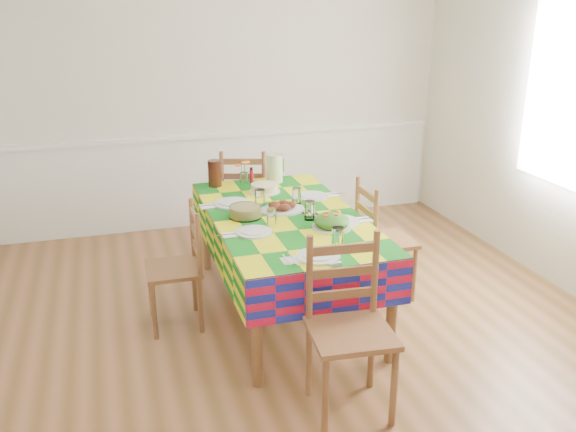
# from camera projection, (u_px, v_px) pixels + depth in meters

# --- Properties ---
(room) EXTENTS (4.58, 5.08, 2.78)m
(room) POSITION_uv_depth(u_px,v_px,m) (299.00, 145.00, 3.53)
(room) COLOR brown
(room) RESTS_ON ground
(wainscot) EXTENTS (4.41, 0.06, 0.92)m
(wainscot) POSITION_uv_depth(u_px,v_px,m) (221.00, 176.00, 6.06)
(wainscot) COLOR white
(wainscot) RESTS_ON room
(dining_table) EXTENTS (1.01, 1.88, 0.73)m
(dining_table) POSITION_uv_depth(u_px,v_px,m) (285.00, 225.00, 4.27)
(dining_table) COLOR brown
(dining_table) RESTS_ON room
(setting_near_head) EXTENTS (0.42, 0.28, 0.12)m
(setting_near_head) POSITION_uv_depth(u_px,v_px,m) (325.00, 249.00, 3.59)
(setting_near_head) COLOR silver
(setting_near_head) RESTS_ON dining_table
(setting_left_near) EXTENTS (0.43, 0.26, 0.11)m
(setting_left_near) POSITION_uv_depth(u_px,v_px,m) (260.00, 226.00, 3.95)
(setting_left_near) COLOR silver
(setting_left_near) RESTS_ON dining_table
(setting_left_far) EXTENTS (0.51, 0.30, 0.13)m
(setting_left_far) POSITION_uv_depth(u_px,v_px,m) (242.00, 202.00, 4.42)
(setting_left_far) COLOR silver
(setting_left_far) RESTS_ON dining_table
(setting_right_near) EXTENTS (0.51, 0.29, 0.13)m
(setting_right_near) POSITION_uv_depth(u_px,v_px,m) (329.00, 217.00, 4.11)
(setting_right_near) COLOR silver
(setting_right_near) RESTS_ON dining_table
(setting_right_far) EXTENTS (0.47, 0.27, 0.12)m
(setting_right_far) POSITION_uv_depth(u_px,v_px,m) (307.00, 196.00, 4.56)
(setting_right_far) COLOR silver
(setting_right_far) RESTS_ON dining_table
(meat_platter) EXTENTS (0.34, 0.24, 0.07)m
(meat_platter) POSITION_uv_depth(u_px,v_px,m) (282.00, 207.00, 4.31)
(meat_platter) COLOR silver
(meat_platter) RESTS_ON dining_table
(salad_platter) EXTENTS (0.26, 0.26, 0.11)m
(salad_platter) POSITION_uv_depth(u_px,v_px,m) (332.00, 222.00, 3.99)
(salad_platter) COLOR silver
(salad_platter) RESTS_ON dining_table
(pasta_bowl) EXTENTS (0.22, 0.22, 0.08)m
(pasta_bowl) POSITION_uv_depth(u_px,v_px,m) (245.00, 212.00, 4.18)
(pasta_bowl) COLOR white
(pasta_bowl) RESTS_ON dining_table
(cake) EXTENTS (0.24, 0.24, 0.07)m
(cake) POSITION_uv_depth(u_px,v_px,m) (265.00, 188.00, 4.73)
(cake) COLOR silver
(cake) RESTS_ON dining_table
(serving_utensils) EXTENTS (0.15, 0.33, 0.01)m
(serving_utensils) POSITION_uv_depth(u_px,v_px,m) (314.00, 215.00, 4.22)
(serving_utensils) COLOR black
(serving_utensils) RESTS_ON dining_table
(flower_vase) EXTENTS (0.13, 0.11, 0.21)m
(flower_vase) POSITION_uv_depth(u_px,v_px,m) (244.00, 175.00, 4.88)
(flower_vase) COLOR white
(flower_vase) RESTS_ON dining_table
(hot_sauce) EXTENTS (0.03, 0.03, 0.13)m
(hot_sauce) POSITION_uv_depth(u_px,v_px,m) (251.00, 175.00, 4.96)
(hot_sauce) COLOR #B60E23
(hot_sauce) RESTS_ON dining_table
(green_pitcher) EXTENTS (0.13, 0.13, 0.23)m
(green_pitcher) POSITION_uv_depth(u_px,v_px,m) (275.00, 168.00, 4.97)
(green_pitcher) COLOR beige
(green_pitcher) RESTS_ON dining_table
(tea_pitcher) EXTENTS (0.11, 0.11, 0.21)m
(tea_pitcher) POSITION_uv_depth(u_px,v_px,m) (215.00, 173.00, 4.85)
(tea_pitcher) COLOR black
(tea_pitcher) RESTS_ON dining_table
(name_card) EXTENTS (0.08, 0.02, 0.02)m
(name_card) POSITION_uv_depth(u_px,v_px,m) (335.00, 264.00, 3.44)
(name_card) COLOR silver
(name_card) RESTS_ON dining_table
(chair_near) EXTENTS (0.47, 0.45, 0.98)m
(chair_near) POSITION_uv_depth(u_px,v_px,m) (349.00, 329.00, 3.27)
(chair_near) COLOR brown
(chair_near) RESTS_ON room
(chair_far) EXTENTS (0.52, 0.51, 0.94)m
(chair_far) POSITION_uv_depth(u_px,v_px,m) (245.00, 200.00, 5.40)
(chair_far) COLOR brown
(chair_far) RESTS_ON room
(chair_left) EXTENTS (0.37, 0.39, 0.86)m
(chair_left) POSITION_uv_depth(u_px,v_px,m) (179.00, 268.00, 4.14)
(chair_left) COLOR brown
(chair_left) RESTS_ON room
(chair_right) EXTENTS (0.39, 0.41, 0.91)m
(chair_right) POSITION_uv_depth(u_px,v_px,m) (381.00, 241.00, 4.55)
(chair_right) COLOR brown
(chair_right) RESTS_ON room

